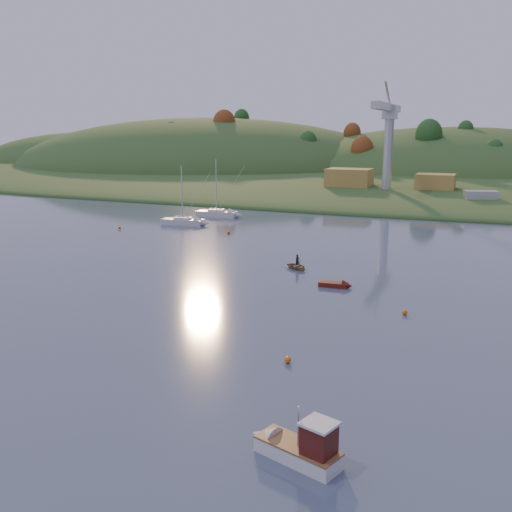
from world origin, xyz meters
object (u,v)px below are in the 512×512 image
at_px(sailboat_far, 217,213).
at_px(red_tender, 340,285).
at_px(canoe, 297,267).
at_px(sailboat_near, 183,221).
at_px(fishing_boat, 292,444).

xyz_separation_m(sailboat_far, red_tender, (35.71, -41.10, -0.47)).
bearing_deg(canoe, sailboat_near, 83.77).
bearing_deg(canoe, red_tender, -99.25).
bearing_deg(fishing_boat, sailboat_far, -42.99).
relative_size(fishing_boat, red_tender, 1.52).
bearing_deg(sailboat_near, red_tender, -43.47).
distance_m(sailboat_near, red_tender, 47.47).
distance_m(fishing_boat, sailboat_far, 85.31).
height_order(sailboat_far, red_tender, sailboat_far).
relative_size(canoe, red_tender, 0.84).
relative_size(fishing_boat, sailboat_near, 0.53).
bearing_deg(red_tender, sailboat_far, 127.74).
height_order(fishing_boat, sailboat_far, sailboat_far).
distance_m(sailboat_far, red_tender, 54.45).
height_order(sailboat_far, canoe, sailboat_far).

